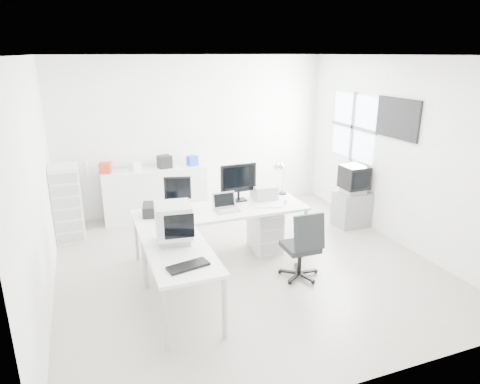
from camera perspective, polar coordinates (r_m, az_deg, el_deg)
name	(u,v)px	position (r m, az deg, el deg)	size (l,w,h in m)	color
floor	(245,263)	(6.11, 0.67, -9.50)	(5.00, 5.00, 0.01)	silver
ceiling	(246,55)	(5.42, 0.78, 17.77)	(5.00, 5.00, 0.01)	white
back_wall	(196,135)	(7.93, -5.93, 7.59)	(5.00, 0.02, 2.80)	white
left_wall	(36,188)	(5.27, -25.52, 0.53)	(0.02, 5.00, 2.80)	white
right_wall	(400,152)	(6.89, 20.55, 4.96)	(0.02, 5.00, 2.80)	white
window	(353,127)	(7.77, 14.84, 8.38)	(0.02, 1.20, 1.10)	white
wall_picture	(398,118)	(6.86, 20.27, 9.20)	(0.04, 0.90, 0.60)	black
main_desk	(222,234)	(6.12, -2.47, -5.58)	(2.40, 0.80, 0.75)	silver
side_desk	(181,281)	(4.97, -7.91, -11.69)	(0.70, 1.40, 0.75)	silver
drawer_pedestal	(265,230)	(6.42, 3.36, -5.14)	(0.40, 0.50, 0.60)	silver
inkjet_printer	(159,209)	(5.86, -10.76, -2.26)	(0.42, 0.33, 0.15)	black
lcd_monitor_small	(178,192)	(6.00, -8.29, -0.05)	(0.37, 0.21, 0.46)	black
lcd_monitor_large	(238,182)	(6.22, -0.21, 1.30)	(0.54, 0.22, 0.57)	black
laptop	(227,203)	(5.86, -1.76, -1.43)	(0.36, 0.37, 0.24)	#B7B7BA
white_keyboard	(268,206)	(6.07, 3.77, -1.92)	(0.38, 0.12, 0.02)	silver
white_mouse	(286,201)	(6.23, 6.11, -1.24)	(0.06, 0.06, 0.06)	silver
laser_printer	(264,192)	(6.40, 3.24, 0.01)	(0.34, 0.29, 0.20)	#A0A0A0
desk_lamp	(283,179)	(6.56, 5.79, 1.80)	(0.17, 0.17, 0.50)	silver
crt_monitor	(174,226)	(4.94, -8.86, -4.47)	(0.35, 0.35, 0.41)	#B7B7BA
black_keyboard	(188,266)	(4.44, -6.94, -9.76)	(0.43, 0.17, 0.03)	black
office_chair	(300,244)	(5.63, 8.05, -6.83)	(0.55, 0.55, 0.95)	#292D2F
tv_cabinet	(351,209)	(7.54, 14.64, -2.18)	(0.54, 0.44, 0.59)	slate
crt_tv	(354,180)	(7.38, 14.95, 1.61)	(0.50, 0.48, 0.45)	black
sideboard	(155,193)	(7.74, -11.25, -0.17)	(1.80, 0.45, 0.90)	silver
clutter_box_a	(105,168)	(7.52, -17.51, 3.08)	(0.18, 0.16, 0.18)	#B9361A
clutter_box_b	(136,166)	(7.56, -13.73, 3.39)	(0.16, 0.14, 0.16)	silver
clutter_box_c	(165,162)	(7.62, -10.02, 4.00)	(0.22, 0.20, 0.22)	black
clutter_box_d	(192,161)	(7.73, -6.37, 4.18)	(0.17, 0.15, 0.17)	#1A40BB
clutter_bottle	(86,168)	(7.54, -19.82, 3.05)	(0.07, 0.07, 0.22)	silver
filing_cabinet	(68,203)	(7.17, -22.01, -1.38)	(0.42, 0.50, 1.21)	silver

